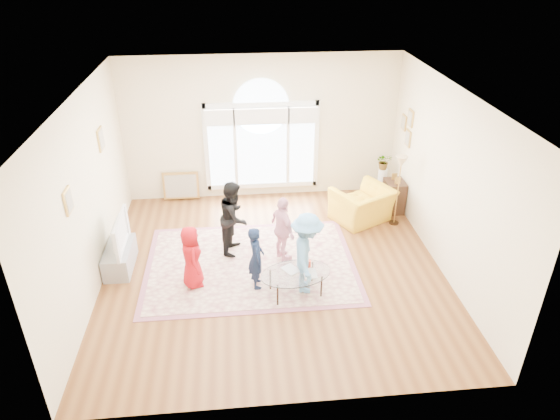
{
  "coord_description": "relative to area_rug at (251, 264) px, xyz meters",
  "views": [
    {
      "loc": [
        -0.6,
        -7.39,
        5.27
      ],
      "look_at": [
        0.15,
        0.3,
        1.03
      ],
      "focal_mm": 32.0,
      "sensor_mm": 36.0,
      "label": 1
    }
  ],
  "objects": [
    {
      "name": "child_pink",
      "position": [
        0.6,
        0.11,
        0.64
      ],
      "size": [
        0.58,
        0.8,
        1.26
      ],
      "primitive_type": "imported",
      "rotation": [
        0.0,
        0.0,
        1.98
      ],
      "color": "#F6AABF",
      "rests_on": "area_rug"
    },
    {
      "name": "coffee_table",
      "position": [
        0.71,
        -0.92,
        0.39
      ],
      "size": [
        1.31,
        0.97,
        0.54
      ],
      "rotation": [
        0.0,
        0.0,
        0.2
      ],
      "color": "silver",
      "rests_on": "ground"
    },
    {
      "name": "tv_console",
      "position": [
        -2.34,
        0.14,
        0.2
      ],
      "size": [
        0.45,
        1.0,
        0.42
      ],
      "primitive_type": "cube",
      "color": "gray",
      "rests_on": "ground"
    },
    {
      "name": "child_navy",
      "position": [
        0.08,
        -0.65,
        0.57
      ],
      "size": [
        0.29,
        0.43,
        1.13
      ],
      "primitive_type": "imported",
      "rotation": [
        0.0,
        0.0,
        1.63
      ],
      "color": "#121D38",
      "rests_on": "area_rug"
    },
    {
      "name": "leaning_picture",
      "position": [
        -1.44,
        2.74,
        -0.01
      ],
      "size": [
        0.8,
        0.14,
        0.62
      ],
      "primitive_type": "cube",
      "rotation": [
        -0.14,
        0.0,
        0.0
      ],
      "color": "tan",
      "rests_on": "ground"
    },
    {
      "name": "rug_border",
      "position": [
        -0.0,
        0.0,
        -0.0
      ],
      "size": [
        3.8,
        2.8,
        0.01
      ],
      "primitive_type": "cube",
      "color": "#975569",
      "rests_on": "ground"
    },
    {
      "name": "ground",
      "position": [
        0.41,
        -0.16,
        -0.01
      ],
      "size": [
        6.0,
        6.0,
        0.0
      ],
      "primitive_type": "plane",
      "color": "brown",
      "rests_on": "ground"
    },
    {
      "name": "area_rug",
      "position": [
        0.0,
        0.0,
        0.0
      ],
      "size": [
        3.6,
        2.6,
        0.02
      ],
      "primitive_type": "cube",
      "color": "beige",
      "rests_on": "ground"
    },
    {
      "name": "television",
      "position": [
        -2.33,
        0.14,
        0.71
      ],
      "size": [
        0.17,
        1.05,
        0.6
      ],
      "color": "black",
      "rests_on": "tv_console"
    },
    {
      "name": "child_red",
      "position": [
        -1.0,
        -0.52,
        0.57
      ],
      "size": [
        0.47,
        0.61,
        1.12
      ],
      "primitive_type": "imported",
      "rotation": [
        0.0,
        0.0,
        1.8
      ],
      "color": "#AD0F16",
      "rests_on": "area_rug"
    },
    {
      "name": "side_cabinet",
      "position": [
        3.19,
        1.76,
        0.34
      ],
      "size": [
        0.4,
        0.5,
        0.7
      ],
      "primitive_type": "cube",
      "color": "black",
      "rests_on": "ground"
    },
    {
      "name": "plant_pedestal",
      "position": [
        3.11,
        2.42,
        0.34
      ],
      "size": [
        0.2,
        0.2,
        0.7
      ],
      "primitive_type": "cylinder",
      "color": "white",
      "rests_on": "ground"
    },
    {
      "name": "room_shell",
      "position": [
        0.42,
        2.67,
        1.56
      ],
      "size": [
        6.0,
        6.0,
        6.0
      ],
      "color": "beige",
      "rests_on": "ground"
    },
    {
      "name": "potted_plant",
      "position": [
        3.11,
        2.42,
        0.88
      ],
      "size": [
        0.34,
        0.3,
        0.37
      ],
      "primitive_type": "imported",
      "rotation": [
        0.0,
        0.0,
        -0.02
      ],
      "color": "#33722D",
      "rests_on": "plant_pedestal"
    },
    {
      "name": "floor_lamp",
      "position": [
        3.06,
        1.21,
        1.27
      ],
      "size": [
        0.24,
        0.24,
        1.51
      ],
      "color": "black",
      "rests_on": "ground"
    },
    {
      "name": "child_black",
      "position": [
        -0.26,
        0.5,
        0.72
      ],
      "size": [
        0.7,
        0.8,
        1.42
      ],
      "primitive_type": "imported",
      "rotation": [
        0.0,
        0.0,
        1.31
      ],
      "color": "black",
      "rests_on": "area_rug"
    },
    {
      "name": "armchair",
      "position": [
        2.41,
        1.41,
        0.35
      ],
      "size": [
        1.45,
        1.39,
        0.73
      ],
      "primitive_type": "imported",
      "rotation": [
        0.0,
        0.0,
        3.63
      ],
      "color": "gold",
      "rests_on": "ground"
    },
    {
      "name": "child_blue",
      "position": [
        0.9,
        -0.84,
        0.73
      ],
      "size": [
        0.64,
        0.98,
        1.43
      ],
      "primitive_type": "imported",
      "rotation": [
        0.0,
        0.0,
        1.45
      ],
      "color": "#5D98CC",
      "rests_on": "area_rug"
    }
  ]
}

